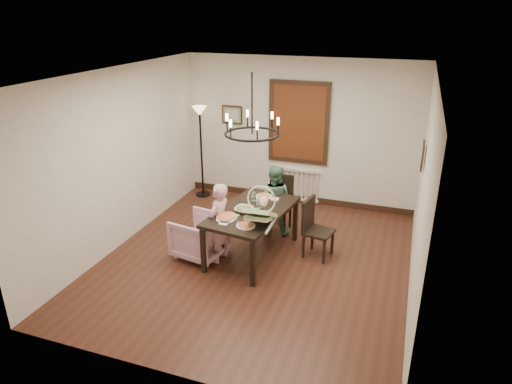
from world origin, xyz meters
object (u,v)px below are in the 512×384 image
Objects in this scene: chair_right at (319,229)px; seated_man at (274,205)px; armchair at (200,236)px; drinking_glass at (260,203)px; floor_lamp at (201,153)px; chair_far at (278,204)px; elderly_woman at (219,229)px; baby_bouncer at (260,212)px; dining_table at (252,215)px.

chair_right is 1.05m from seated_man.
drinking_glass reaches higher than armchair.
floor_lamp is at bearing 135.12° from drinking_glass.
chair_far is 7.07× the size of drinking_glass.
elderly_woman is at bearing -111.54° from chair_far.
floor_lamp is at bearing 127.58° from baby_bouncer.
seated_man is at bearing 92.44° from dining_table.
dining_table is at bearing -123.29° from drinking_glass.
dining_table is at bearing 119.26° from baby_bouncer.
drinking_glass is 0.08× the size of floor_lamp.
chair_right is at bearing 25.33° from dining_table.
armchair is (-0.76, -0.28, -0.35)m from dining_table.
drinking_glass is (0.00, -0.75, 0.34)m from seated_man.
elderly_woman is 0.73m from drinking_glass.
baby_bouncer is at bearing 88.70° from elderly_woman.
chair_right is 0.98m from drinking_glass.
chair_right is at bearing -31.34° from floor_lamp.
seated_man reaches higher than chair_right.
seated_man is at bearing -30.94° from floor_lamp.
seated_man is at bearing 90.26° from drinking_glass.
baby_bouncer reaches higher than chair_right.
baby_bouncer reaches higher than dining_table.
drinking_glass is at bearing -90.82° from chair_far.
armchair is 0.71× the size of elderly_woman.
chair_far is 1.08m from chair_right.
chair_right is 1.83m from armchair.
chair_far is 0.54× the size of floor_lamp.
chair_right is 1.28× the size of armchair.
floor_lamp reaches higher than chair_far.
chair_far is at bearing 93.30° from baby_bouncer.
elderly_woman is at bearing 97.09° from armchair.
elderly_woman is (-0.42, -0.30, -0.17)m from dining_table.
chair_right is at bearing -36.47° from chair_far.
baby_bouncer is 4.36× the size of drinking_glass.
seated_man reaches higher than drinking_glass.
elderly_woman is 1.27m from seated_man.
drinking_glass is (-0.19, 0.55, -0.13)m from baby_bouncer.
chair_right is at bearing 122.83° from elderly_woman.
dining_table is 1.00m from chair_far.
chair_right is 6.84× the size of drinking_glass.
elderly_woman reaches higher than chair_far.
elderly_woman is 2.70m from floor_lamp.
chair_far is 1.62× the size of baby_bouncer.
chair_right reaches higher than armchair.
baby_bouncer is (1.03, -0.15, 0.63)m from armchair.
elderly_woman reaches higher than drinking_glass.
drinking_glass is at bearing 89.09° from seated_man.
floor_lamp is at bearing 153.42° from chair_far.
seated_man reaches higher than chair_far.
baby_bouncer is at bearing -50.28° from dining_table.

